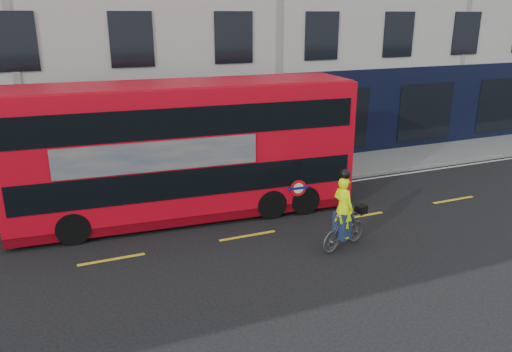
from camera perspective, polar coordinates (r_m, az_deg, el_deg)
ground at (r=15.83m, az=14.78°, el=-6.41°), size 120.00×120.00×0.00m
pavement at (r=20.96m, az=4.17°, el=0.40°), size 60.00×3.00×0.12m
kerb at (r=19.70m, az=6.11°, el=-0.81°), size 60.00×0.12×0.13m
road_edge_line at (r=19.47m, az=6.53°, el=-1.24°), size 58.00×0.10×0.01m
lane_dashes at (r=16.94m, az=11.75°, el=-4.52°), size 58.00×0.12×0.01m
bus at (r=16.13m, az=-8.02°, el=2.99°), size 11.04×3.21×4.39m
cyclist at (r=14.34m, az=10.01°, el=-5.21°), size 1.83×1.04×2.38m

